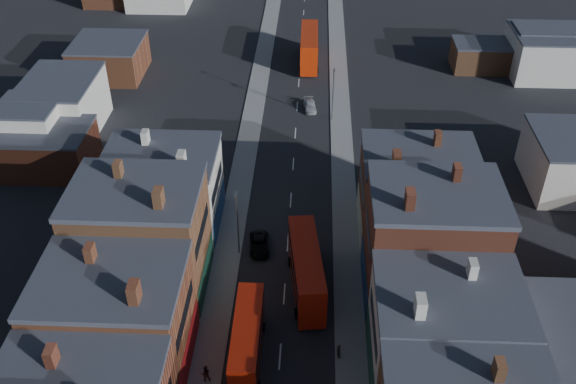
# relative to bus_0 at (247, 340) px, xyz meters

# --- Properties ---
(pavement_west) EXTENTS (3.00, 200.00, 0.12)m
(pavement_west) POSITION_rel_bus_0_xyz_m (-3.63, 34.33, -2.35)
(pavement_west) COLOR gray
(pavement_west) RESTS_ON ground
(pavement_east) EXTENTS (3.00, 200.00, 0.12)m
(pavement_east) POSITION_rel_bus_0_xyz_m (9.37, 34.33, -2.35)
(pavement_east) COLOR gray
(pavement_east) RESTS_ON ground
(lamp_post_2) EXTENTS (0.25, 0.70, 8.12)m
(lamp_post_2) POSITION_rel_bus_0_xyz_m (-2.33, 14.33, 2.29)
(lamp_post_2) COLOR slate
(lamp_post_2) RESTS_ON ground
(lamp_post_3) EXTENTS (0.25, 0.70, 8.12)m
(lamp_post_3) POSITION_rel_bus_0_xyz_m (8.07, 44.33, 2.29)
(lamp_post_3) COLOR slate
(lamp_post_3) RESTS_ON ground
(bus_0) EXTENTS (2.69, 10.36, 4.47)m
(bus_0) POSITION_rel_bus_0_xyz_m (0.00, 0.00, 0.00)
(bus_0) COLOR #B71D0A
(bus_0) RESTS_ON ground
(bus_1) EXTENTS (4.08, 11.86, 5.02)m
(bus_1) POSITION_rel_bus_0_xyz_m (5.04, 9.11, 0.30)
(bus_1) COLOR #B01B0A
(bus_1) RESTS_ON ground
(bus_2) EXTENTS (3.25, 12.52, 5.39)m
(bus_2) POSITION_rel_bus_0_xyz_m (4.37, 64.07, 0.50)
(bus_2) COLOR #BC2708
(bus_2) RESTS_ON ground
(car_2) EXTENTS (2.52, 4.67, 1.24)m
(car_2) POSITION_rel_bus_0_xyz_m (-0.21, 15.20, -1.79)
(car_2) COLOR black
(car_2) RESTS_ON ground
(car_3) EXTENTS (2.26, 4.37, 1.21)m
(car_3) POSITION_rel_bus_0_xyz_m (4.81, 47.44, -1.80)
(car_3) COLOR #B8B8B8
(car_3) RESTS_ON ground
(ped_1) EXTENTS (0.91, 0.60, 1.74)m
(ped_1) POSITION_rel_bus_0_xyz_m (-3.44, -2.61, -1.42)
(ped_1) COLOR #461E1C
(ped_1) RESTS_ON pavement_west
(ped_3) EXTENTS (0.66, 1.03, 1.62)m
(ped_3) POSITION_rel_bus_0_xyz_m (8.17, 0.39, -1.48)
(ped_3) COLOR #4F4A44
(ped_3) RESTS_ON pavement_east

